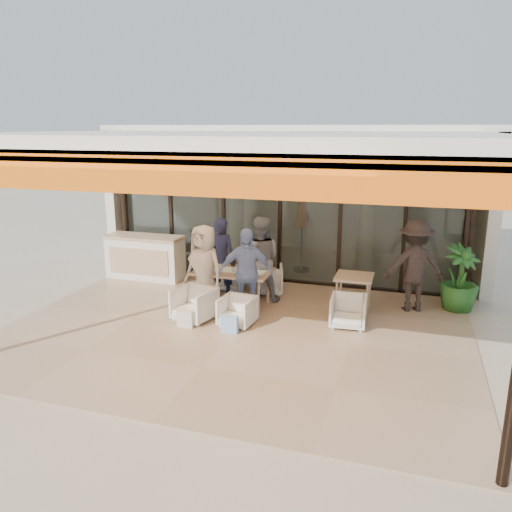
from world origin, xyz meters
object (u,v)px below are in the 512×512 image
(diner_cream, at_px, (204,269))
(potted_palm, at_px, (460,278))
(host_counter, at_px, (145,257))
(diner_grey, at_px, (260,259))
(chair_far_right, at_px, (267,278))
(diner_navy, at_px, (221,258))
(dining_table, at_px, (233,273))
(chair_near_right, at_px, (237,310))
(diner_periwinkle, at_px, (246,273))
(side_chair, at_px, (348,310))
(chair_far_left, at_px, (230,277))
(standing_woman, at_px, (414,266))
(side_table, at_px, (354,281))
(chair_near_left, at_px, (194,303))

(diner_cream, distance_m, potted_palm, 4.93)
(host_counter, relative_size, potted_palm, 1.42)
(diner_grey, relative_size, potted_palm, 1.35)
(chair_far_right, height_order, diner_navy, diner_navy)
(dining_table, relative_size, diner_navy, 0.88)
(chair_near_right, height_order, diner_grey, diner_grey)
(diner_periwinkle, relative_size, side_chair, 2.66)
(diner_periwinkle, bearing_deg, chair_far_right, 72.40)
(dining_table, height_order, diner_grey, diner_grey)
(diner_cream, xyz_separation_m, potted_palm, (4.68, 1.52, -0.20))
(diner_periwinkle, height_order, potted_palm, diner_periwinkle)
(chair_far_right, relative_size, potted_palm, 0.52)
(dining_table, relative_size, side_chair, 2.34)
(chair_far_left, relative_size, chair_near_right, 0.98)
(diner_cream, bearing_deg, dining_table, 63.61)
(chair_far_right, height_order, chair_near_right, chair_far_right)
(host_counter, bearing_deg, potted_palm, -0.28)
(host_counter, distance_m, chair_far_right, 3.03)
(dining_table, xyz_separation_m, diner_periwinkle, (0.43, -0.46, 0.17))
(side_chair, bearing_deg, dining_table, 166.47)
(diner_grey, bearing_deg, chair_far_right, -103.87)
(chair_far_right, relative_size, side_chair, 1.06)
(standing_woman, bearing_deg, diner_grey, -11.07)
(chair_near_right, relative_size, diner_periwinkle, 0.35)
(side_table, bearing_deg, chair_far_right, 162.49)
(diner_navy, height_order, diner_periwinkle, diner_periwinkle)
(diner_cream, bearing_deg, chair_far_left, 105.87)
(host_counter, xyz_separation_m, diner_grey, (3.02, -0.66, 0.35))
(chair_near_right, xyz_separation_m, side_table, (1.91, 1.30, 0.34))
(dining_table, bearing_deg, diner_cream, -132.26)
(chair_far_left, bearing_deg, diner_cream, 93.43)
(chair_far_left, xyz_separation_m, diner_grey, (0.84, -0.50, 0.59))
(standing_woman, xyz_separation_m, potted_palm, (0.85, 0.28, -0.25))
(diner_periwinkle, bearing_deg, diner_cream, 162.40)
(dining_table, height_order, chair_near_right, dining_table)
(diner_navy, height_order, standing_woman, standing_woman)
(side_table, xyz_separation_m, standing_woman, (1.08, 0.45, 0.27))
(side_chair, bearing_deg, standing_woman, 44.46)
(host_counter, bearing_deg, chair_near_right, -34.28)
(diner_navy, xyz_separation_m, diner_cream, (0.00, -0.90, 0.01))
(side_chair, xyz_separation_m, potted_palm, (1.93, 1.48, 0.33))
(chair_far_left, distance_m, diner_grey, 1.14)
(diner_navy, distance_m, standing_woman, 3.84)
(chair_far_left, bearing_deg, host_counter, -0.71)
(dining_table, distance_m, diner_periwinkle, 0.65)
(chair_near_left, xyz_separation_m, potted_palm, (4.68, 2.02, 0.31))
(diner_cream, bearing_deg, diner_navy, 105.87)
(chair_far_right, xyz_separation_m, diner_cream, (-0.84, -1.40, 0.52))
(diner_grey, bearing_deg, standing_woman, 172.75)
(standing_woman, bearing_deg, dining_table, -4.65)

